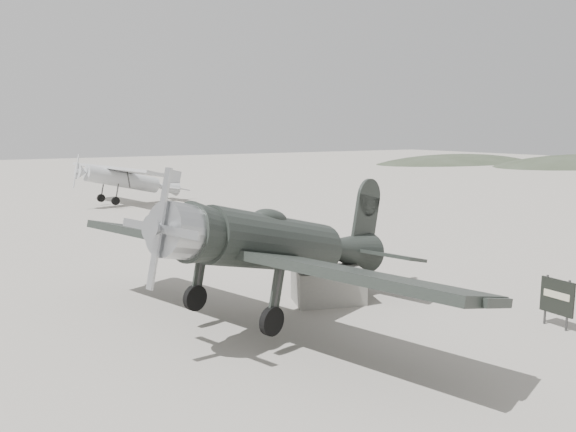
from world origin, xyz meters
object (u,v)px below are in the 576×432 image
Objects in this scene: sign_board at (557,298)px; equipment_block at (328,286)px; highwing_monoplane at (127,177)px; lowwing_monoplane at (282,245)px.

equipment_block is at bearing 128.33° from sign_board.
sign_board is (2.47, -26.66, -1.01)m from highwing_monoplane.
sign_board is (5.19, -3.79, -1.15)m from lowwing_monoplane.
highwing_monoplane reaches higher than equipment_block.
equipment_block is (-0.93, -22.30, -1.27)m from highwing_monoplane.
equipment_block is at bearing 0.19° from lowwing_monoplane.
lowwing_monoplane is 23.03m from highwing_monoplane.
highwing_monoplane is 26.80m from sign_board.
lowwing_monoplane is 1.11× the size of highwing_monoplane.
sign_board is (3.40, -4.36, 0.26)m from equipment_block.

